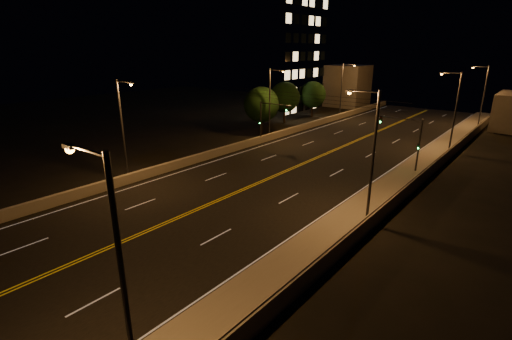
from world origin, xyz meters
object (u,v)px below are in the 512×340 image
Objects in this scene: streetlight_1 at (370,150)px; streetlight_6 at (343,87)px; streetlight_5 at (271,100)px; traffic_signal_right at (409,138)px; traffic_signal_left at (267,117)px; streetlight_3 at (482,93)px; tree_1 at (285,97)px; streetlight_2 at (454,108)px; building_tower at (255,47)px; tree_0 at (261,105)px; streetlight_0 at (118,279)px; streetlight_4 at (124,126)px; tree_2 at (313,95)px.

streetlight_1 is 1.00× the size of streetlight_6.
traffic_signal_right is (19.90, -2.53, -1.98)m from streetlight_5.
streetlight_3 is at bearing 56.14° from traffic_signal_left.
streetlight_2 is at bearing -6.96° from tree_1.
building_tower reaches higher than tree_0.
streetlight_3 and streetlight_6 have the same top height.
tree_0 is at bearing -133.51° from streetlight_3.
tree_0 is 10.22m from tree_1.
streetlight_0 reaches higher than tree_1.
streetlight_0 is at bearing -32.54° from streetlight_4.
streetlight_4 is at bearing -93.27° from traffic_signal_left.
traffic_signal_left is 15.83m from tree_1.
traffic_signal_left is (-20.30, -30.27, -1.98)m from streetlight_3.
streetlight_6 reaches higher than tree_1.
traffic_signal_left is at bearing -151.84° from streetlight_2.
streetlight_1 is 1.00× the size of streetlight_4.
streetlight_6 reaches higher than traffic_signal_left.
streetlight_3 and streetlight_5 have the same top height.
streetlight_6 is at bearing 147.71° from streetlight_2.
streetlight_3 is at bearing 46.49° from tree_0.
streetlight_1 is 1.00× the size of streetlight_3.
streetlight_1 is at bearing 90.00° from streetlight_0.
tree_1 is at bearing 104.97° from tree_0.
tree_1 is at bearing 173.04° from streetlight_2.
streetlight_6 is (-21.48, 13.57, 0.00)m from streetlight_2.
streetlight_4 is at bearing -82.78° from tree_0.
streetlight_4 is at bearing -134.08° from traffic_signal_right.
tree_0 is (-24.63, 38.58, -1.15)m from streetlight_0.
streetlight_1 is 24.98m from traffic_signal_left.
streetlight_0 is 62.51m from streetlight_6.
building_tower is 3.75× the size of tree_1.
tree_2 is at bearing 138.22° from traffic_signal_right.
streetlight_3 is 1.00× the size of streetlight_4.
streetlight_3 is 1.48× the size of tree_2.
traffic_signal_right is at bearing -50.84° from streetlight_6.
streetlight_6 is at bearing -164.83° from streetlight_3.
streetlight_6 reaches higher than tree_2.
building_tower reaches higher than streetlight_4.
building_tower reaches higher than streetlight_5.
streetlight_0 reaches higher than traffic_signal_right.
streetlight_1 is 44.41m from streetlight_6.
traffic_signal_right is at bearing -92.98° from streetlight_3.
streetlight_6 is (-21.48, 38.86, 0.00)m from streetlight_1.
streetlight_6 is at bearing 90.00° from streetlight_4.
streetlight_0 is 25.48m from streetlight_4.
streetlight_3 is 1.40× the size of tree_1.
streetlight_4 is 35.25m from tree_1.
tree_1 is at bearing 133.62° from streetlight_1.
streetlight_1 is (0.00, 19.84, 0.00)m from streetlight_0.
building_tower is (-39.57, 35.67, 7.01)m from streetlight_1.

